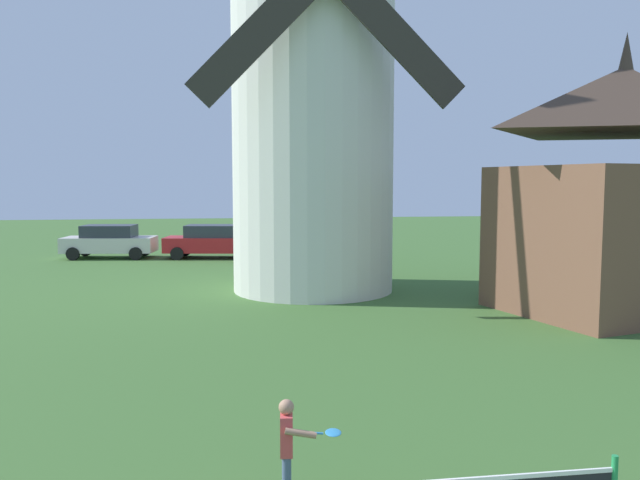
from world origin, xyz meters
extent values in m
cylinder|color=silver|center=(1.83, 17.61, 5.19)|extent=(5.24, 5.24, 10.37)
cylinder|color=slate|center=(-0.32, 3.93, 0.26)|extent=(0.10, 0.10, 0.52)
cylinder|color=slate|center=(-0.34, 3.79, 0.26)|extent=(0.10, 0.10, 0.52)
cube|color=#DB4C4C|center=(-0.33, 3.86, 0.75)|extent=(0.16, 0.27, 0.46)
sphere|color=tan|center=(-0.33, 3.86, 1.07)|extent=(0.17, 0.17, 0.17)
cylinder|color=tan|center=(-0.31, 4.03, 0.73)|extent=(0.07, 0.07, 0.35)
cylinder|color=tan|center=(-0.19, 3.70, 0.82)|extent=(0.36, 0.11, 0.13)
cylinder|color=#338CCC|center=(-0.05, 3.69, 0.82)|extent=(0.22, 0.04, 0.04)
ellipsoid|color=#338CCC|center=(0.17, 3.67, 0.82)|extent=(0.20, 0.26, 0.03)
cube|color=silver|center=(-6.49, 27.70, 0.65)|extent=(4.36, 2.16, 0.70)
cube|color=#2D333D|center=(-6.49, 27.70, 1.28)|extent=(2.50, 1.75, 0.56)
cylinder|color=black|center=(-4.98, 28.38, 0.30)|extent=(0.62, 0.25, 0.60)
cylinder|color=black|center=(-5.17, 26.69, 0.30)|extent=(0.62, 0.25, 0.60)
cylinder|color=black|center=(-7.81, 28.70, 0.30)|extent=(0.62, 0.25, 0.60)
cylinder|color=black|center=(-8.00, 27.01, 0.30)|extent=(0.62, 0.25, 0.60)
cube|color=red|center=(-1.66, 27.02, 0.65)|extent=(4.66, 2.36, 0.70)
cube|color=#2D333D|center=(-1.66, 27.02, 1.28)|extent=(2.69, 1.86, 0.56)
cylinder|color=black|center=(-0.04, 27.63, 0.30)|extent=(0.62, 0.27, 0.60)
cylinder|color=black|center=(-0.30, 25.95, 0.30)|extent=(0.62, 0.27, 0.60)
cylinder|color=black|center=(-3.03, 28.09, 0.30)|extent=(0.62, 0.27, 0.60)
cylinder|color=black|center=(-3.29, 26.41, 0.30)|extent=(0.62, 0.27, 0.60)
cube|color=#1E6638|center=(3.11, 27.41, 0.65)|extent=(4.59, 2.31, 0.70)
cube|color=#2D333D|center=(3.11, 27.41, 1.28)|extent=(2.65, 1.83, 0.56)
cylinder|color=black|center=(4.71, 28.04, 0.30)|extent=(0.62, 0.26, 0.60)
cylinder|color=black|center=(4.47, 26.35, 0.30)|extent=(0.62, 0.26, 0.60)
cylinder|color=black|center=(1.75, 28.46, 0.30)|extent=(0.62, 0.26, 0.60)
cylinder|color=black|center=(1.51, 26.78, 0.30)|extent=(0.62, 0.26, 0.60)
cube|color=brown|center=(9.76, 13.04, 2.00)|extent=(6.93, 5.80, 4.00)
pyramid|color=#423328|center=(9.76, 13.04, 5.80)|extent=(7.28, 6.09, 1.80)
cone|color=#423328|center=(9.76, 13.04, 6.70)|extent=(0.70, 0.70, 1.80)
camera|label=1|loc=(-0.95, -2.97, 3.58)|focal=35.42mm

